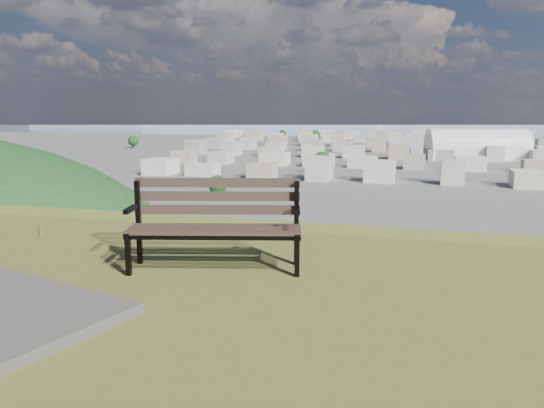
% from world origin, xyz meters
% --- Properties ---
extents(park_bench, '(1.70, 0.90, 0.85)m').
position_xyz_m(park_bench, '(-1.36, 2.34, 25.48)').
color(park_bench, '#413125').
rests_on(park_bench, hilltop_mesa).
extents(arena, '(56.07, 33.17, 22.16)m').
position_xyz_m(arena, '(29.53, 309.78, 5.22)').
color(arena, silver).
rests_on(arena, ground).
extents(city_blocks, '(395.00, 361.00, 7.00)m').
position_xyz_m(city_blocks, '(0.00, 394.44, 3.50)').
color(city_blocks, '#BDB4A6').
rests_on(city_blocks, ground).
extents(city_trees, '(406.52, 387.20, 9.98)m').
position_xyz_m(city_trees, '(-26.39, 319.00, 4.83)').
color(city_trees, black).
rests_on(city_trees, ground).
extents(bay_water, '(2400.00, 700.00, 0.12)m').
position_xyz_m(bay_water, '(0.00, 900.00, 0.00)').
color(bay_water, '#8593AA').
rests_on(bay_water, ground).
extents(far_hills, '(2050.00, 340.00, 60.00)m').
position_xyz_m(far_hills, '(-60.92, 1402.93, 25.47)').
color(far_hills, '#95A1B9').
rests_on(far_hills, ground).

